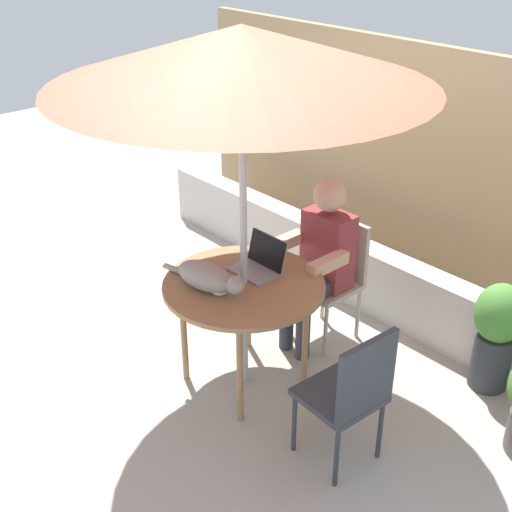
{
  "coord_description": "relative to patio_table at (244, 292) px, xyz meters",
  "views": [
    {
      "loc": [
        2.68,
        -2.32,
        2.84
      ],
      "look_at": [
        0.0,
        0.1,
        0.89
      ],
      "focal_mm": 47.25,
      "sensor_mm": 36.0,
      "label": 1
    }
  ],
  "objects": [
    {
      "name": "ground_plane",
      "position": [
        0.0,
        0.0,
        -0.68
      ],
      "size": [
        14.0,
        14.0,
        0.0
      ],
      "primitive_type": "plane",
      "color": "#ADA399"
    },
    {
      "name": "patio_table",
      "position": [
        0.0,
        0.0,
        0.0
      ],
      "size": [
        1.0,
        1.0,
        0.74
      ],
      "color": "#9E754C",
      "rests_on": "ground"
    },
    {
      "name": "potted_plant_near_fence",
      "position": [
        1.1,
        1.14,
        -0.26
      ],
      "size": [
        0.32,
        0.32,
        0.75
      ],
      "color": "#33383D",
      "rests_on": "ground"
    },
    {
      "name": "chair_empty",
      "position": [
        0.94,
        -0.06,
        -0.17
      ],
      "size": [
        0.42,
        0.42,
        0.88
      ],
      "color": "#33383F",
      "rests_on": "ground"
    },
    {
      "name": "person_seated",
      "position": [
        -0.0,
        0.69,
        0.01
      ],
      "size": [
        0.48,
        0.48,
        1.22
      ],
      "color": "maroon",
      "rests_on": "ground"
    },
    {
      "name": "planter_wall_low",
      "position": [
        0.0,
        1.31,
        -0.43
      ],
      "size": [
        4.71,
        0.2,
        0.51
      ],
      "primitive_type": "cube",
      "color": "beige",
      "rests_on": "ground"
    },
    {
      "name": "fence_back",
      "position": [
        0.0,
        2.0,
        0.26
      ],
      "size": [
        5.23,
        0.08,
        1.89
      ],
      "primitive_type": "cube",
      "color": "tan",
      "rests_on": "ground"
    },
    {
      "name": "patio_umbrella",
      "position": [
        0.0,
        0.0,
        1.42
      ],
      "size": [
        2.1,
        2.1,
        2.26
      ],
      "color": "#B7B7BC",
      "rests_on": "ground"
    },
    {
      "name": "cat",
      "position": [
        -0.08,
        -0.21,
        0.15
      ],
      "size": [
        0.65,
        0.26,
        0.17
      ],
      "color": "gray",
      "rests_on": "patio_table"
    },
    {
      "name": "laptop",
      "position": [
        -0.05,
        0.19,
        0.13
      ],
      "size": [
        0.3,
        0.25,
        0.21
      ],
      "color": "gray",
      "rests_on": "patio_table"
    },
    {
      "name": "chair_occupied",
      "position": [
        0.0,
        0.84,
        -0.17
      ],
      "size": [
        0.4,
        0.4,
        0.88
      ],
      "color": "#B2A899",
      "rests_on": "ground"
    }
  ]
}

